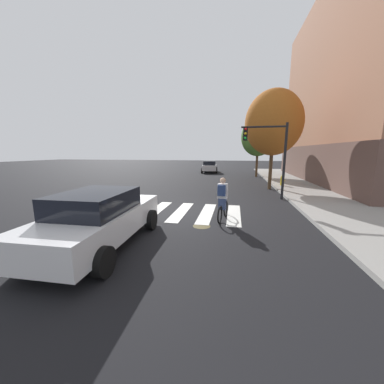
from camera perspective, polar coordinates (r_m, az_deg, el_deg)
The scene contains 10 objects.
ground_plane at distance 9.80m, azimuth -4.40°, elevation -5.15°, with size 120.00×120.00×0.00m, color black.
crosswalk_stripes at distance 9.73m, azimuth -2.91°, elevation -5.21°, with size 5.23×3.23×0.01m.
manhole_cover at distance 7.90m, azimuth 2.57°, elevation -8.99°, with size 0.64×0.64×0.01m, color #473D1E.
sedan_near at distance 6.62m, azimuth -23.36°, elevation -6.34°, with size 2.28×4.66×1.59m.
sedan_mid at distance 28.61m, azimuth 4.67°, elevation 6.77°, with size 2.33×4.48×1.50m.
cyclist at distance 8.40m, azimuth 8.10°, elevation -1.95°, with size 0.39×1.70×1.69m.
traffic_light_near at distance 12.82m, azimuth 19.85°, elevation 10.90°, with size 2.47×0.28×4.20m.
fire_hydrant at distance 17.63m, azimuth 22.74°, elevation 2.84°, with size 0.33×0.22×0.78m.
street_tree_near at distance 16.45m, azimuth 20.80°, elevation 16.75°, with size 3.84×3.84×6.82m.
street_tree_mid at distance 24.41m, azimuth 17.14°, elevation 13.80°, with size 3.51×3.51×6.25m.
Camera 1 is at (2.55, -9.08, 2.65)m, focal length 20.13 mm.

